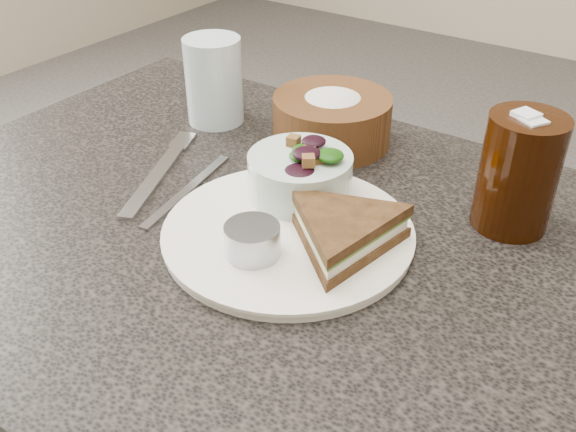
% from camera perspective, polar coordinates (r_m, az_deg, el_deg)
% --- Properties ---
extents(dinner_plate, '(0.28, 0.28, 0.01)m').
position_cam_1_polar(dinner_plate, '(0.73, 0.00, -1.56)').
color(dinner_plate, white).
rests_on(dinner_plate, dining_table).
extents(sandwich, '(0.23, 0.23, 0.04)m').
position_cam_1_polar(sandwich, '(0.69, 4.90, -1.39)').
color(sandwich, '#4E321B').
rests_on(sandwich, dinner_plate).
extents(salad_bowl, '(0.14, 0.14, 0.07)m').
position_cam_1_polar(salad_bowl, '(0.77, 1.08, 4.28)').
color(salad_bowl, '#B3CCC1').
rests_on(salad_bowl, dinner_plate).
extents(dressing_ramekin, '(0.08, 0.08, 0.04)m').
position_cam_1_polar(dressing_ramekin, '(0.68, -3.18, -2.20)').
color(dressing_ramekin, '#9DA3AC').
rests_on(dressing_ramekin, dinner_plate).
extents(orange_wedge, '(0.07, 0.07, 0.02)m').
position_cam_1_polar(orange_wedge, '(0.74, 4.48, 0.71)').
color(orange_wedge, '#FF5A01').
rests_on(orange_wedge, dinner_plate).
extents(fork, '(0.10, 0.20, 0.01)m').
position_cam_1_polar(fork, '(0.87, -11.62, 3.48)').
color(fork, '#B3B5B9').
rests_on(fork, dining_table).
extents(knife, '(0.04, 0.19, 0.00)m').
position_cam_1_polar(knife, '(0.83, -8.92, 2.30)').
color(knife, '#9FA0A2').
rests_on(knife, dining_table).
extents(bread_basket, '(0.21, 0.21, 0.10)m').
position_cam_1_polar(bread_basket, '(0.92, 3.94, 9.22)').
color(bread_basket, '#4D2E17').
rests_on(bread_basket, dining_table).
extents(cola_glass, '(0.11, 0.11, 0.15)m').
position_cam_1_polar(cola_glass, '(0.77, 19.88, 4.00)').
color(cola_glass, black).
rests_on(cola_glass, dining_table).
extents(water_glass, '(0.10, 0.10, 0.13)m').
position_cam_1_polar(water_glass, '(0.99, -6.61, 11.85)').
color(water_glass, silver).
rests_on(water_glass, dining_table).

